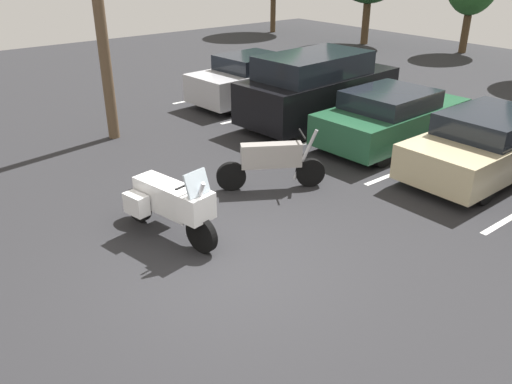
% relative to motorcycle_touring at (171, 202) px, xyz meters
% --- Properties ---
extents(ground, '(44.00, 44.00, 0.10)m').
position_rel_motorcycle_touring_xyz_m(ground, '(1.37, 0.18, -0.72)').
color(ground, '#262628').
extents(motorcycle_touring, '(2.27, 1.01, 1.42)m').
position_rel_motorcycle_touring_xyz_m(motorcycle_touring, '(0.00, 0.00, 0.00)').
color(motorcycle_touring, black).
rests_on(motorcycle_touring, ground).
extents(motorcycle_second, '(1.29, 1.99, 1.25)m').
position_rel_motorcycle_touring_xyz_m(motorcycle_second, '(-0.47, 2.65, -0.08)').
color(motorcycle_second, black).
rests_on(motorcycle_second, ground).
extents(parking_stripes, '(13.43, 5.15, 0.01)m').
position_rel_motorcycle_touring_xyz_m(parking_stripes, '(-0.66, 6.87, -0.67)').
color(parking_stripes, silver).
rests_on(parking_stripes, ground).
extents(car_silver, '(2.08, 4.41, 1.50)m').
position_rel_motorcycle_touring_xyz_m(car_silver, '(-5.95, 6.53, 0.06)').
color(car_silver, '#B7B7BC').
rests_on(car_silver, ground).
extents(car_black, '(2.29, 5.01, 1.96)m').
position_rel_motorcycle_touring_xyz_m(car_black, '(-3.12, 6.58, 0.31)').
color(car_black, black).
rests_on(car_black, ground).
extents(car_green, '(2.04, 4.31, 1.40)m').
position_rel_motorcycle_touring_xyz_m(car_green, '(-0.66, 6.75, 0.02)').
color(car_green, '#235638').
rests_on(car_green, ground).
extents(car_champagne, '(1.87, 4.83, 1.40)m').
position_rel_motorcycle_touring_xyz_m(car_champagne, '(1.87, 7.00, 0.01)').
color(car_champagne, '#C1B289').
rests_on(car_champagne, ground).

